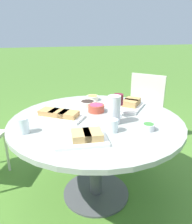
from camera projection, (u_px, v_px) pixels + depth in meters
ground_plane at (96, 193)px, 2.00m from camera, size 40.00×40.00×0.00m
dining_table at (96, 131)px, 1.79m from camera, size 1.37×1.37×0.73m
chair_near_right at (143, 105)px, 2.75m from camera, size 0.61×0.61×0.89m
water_pitcher at (114, 110)px, 1.64m from camera, size 0.10×0.10×0.22m
wine_glass at (118, 100)px, 1.75m from camera, size 0.08×0.08×0.19m
platter_bread_main at (59, 115)px, 1.76m from camera, size 0.38×0.43×0.06m
platter_charcuterie at (84, 138)px, 1.39m from camera, size 0.24×0.35×0.07m
platter_sandwich_side at (131, 104)px, 2.00m from camera, size 0.37×0.37×0.07m
bowl_fries at (93, 98)px, 2.22m from camera, size 0.12×0.12×0.05m
bowl_salad at (148, 127)px, 1.55m from camera, size 0.09×0.09×0.05m
bowl_olives at (87, 103)px, 2.06m from camera, size 0.15×0.15×0.04m
bowl_dip_red at (96, 108)px, 1.90m from camera, size 0.14×0.14×0.06m
cup_water_near at (23, 126)px, 1.49m from camera, size 0.07×0.07×0.11m
cup_water_far at (113, 126)px, 1.52m from camera, size 0.07×0.07×0.09m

